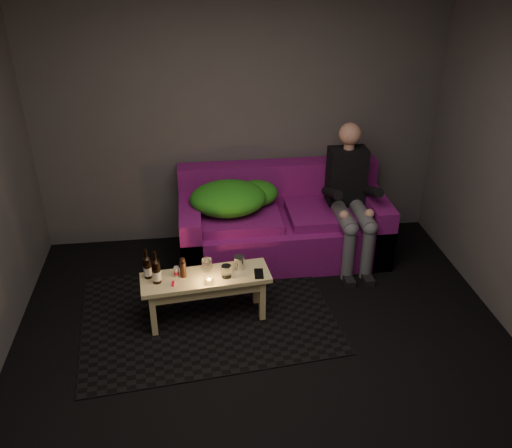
{
  "coord_description": "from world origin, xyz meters",
  "views": [
    {
      "loc": [
        -0.48,
        -2.84,
        2.91
      ],
      "look_at": [
        0.06,
        1.45,
        0.54
      ],
      "focal_mm": 38.0,
      "sensor_mm": 36.0,
      "label": 1
    }
  ],
  "objects_px": {
    "beer_bottle_a": "(147,267)",
    "person": "(350,194)",
    "steel_cup": "(239,263)",
    "beer_bottle_b": "(156,271)",
    "coffee_table": "(206,284)",
    "sofa": "(282,225)"
  },
  "relations": [
    {
      "from": "beer_bottle_a",
      "to": "person",
      "type": "bearing_deg",
      "value": 22.55
    },
    {
      "from": "beer_bottle_a",
      "to": "steel_cup",
      "type": "distance_m",
      "value": 0.74
    },
    {
      "from": "person",
      "to": "beer_bottle_a",
      "type": "bearing_deg",
      "value": -157.45
    },
    {
      "from": "steel_cup",
      "to": "person",
      "type": "bearing_deg",
      "value": 33.38
    },
    {
      "from": "beer_bottle_b",
      "to": "steel_cup",
      "type": "relative_size",
      "value": 2.4
    },
    {
      "from": "beer_bottle_b",
      "to": "steel_cup",
      "type": "height_order",
      "value": "beer_bottle_b"
    },
    {
      "from": "coffee_table",
      "to": "beer_bottle_a",
      "type": "bearing_deg",
      "value": 175.05
    },
    {
      "from": "beer_bottle_b",
      "to": "steel_cup",
      "type": "distance_m",
      "value": 0.68
    },
    {
      "from": "person",
      "to": "coffee_table",
      "type": "relative_size",
      "value": 1.24
    },
    {
      "from": "sofa",
      "to": "coffee_table",
      "type": "xyz_separation_m",
      "value": [
        -0.8,
        -0.98,
        0.04
      ]
    },
    {
      "from": "coffee_table",
      "to": "beer_bottle_a",
      "type": "xyz_separation_m",
      "value": [
        -0.46,
        0.04,
        0.17
      ]
    },
    {
      "from": "beer_bottle_a",
      "to": "steel_cup",
      "type": "relative_size",
      "value": 2.21
    },
    {
      "from": "sofa",
      "to": "steel_cup",
      "type": "xyz_separation_m",
      "value": [
        -0.52,
        -0.91,
        0.17
      ]
    },
    {
      "from": "sofa",
      "to": "steel_cup",
      "type": "relative_size",
      "value": 17.07
    },
    {
      "from": "person",
      "to": "beer_bottle_b",
      "type": "distance_m",
      "value": 2.0
    },
    {
      "from": "person",
      "to": "beer_bottle_a",
      "type": "xyz_separation_m",
      "value": [
        -1.88,
        -0.78,
        -0.17
      ]
    },
    {
      "from": "person",
      "to": "beer_bottle_b",
      "type": "xyz_separation_m",
      "value": [
        -1.8,
        -0.86,
        -0.16
      ]
    },
    {
      "from": "sofa",
      "to": "beer_bottle_b",
      "type": "relative_size",
      "value": 7.11
    },
    {
      "from": "coffee_table",
      "to": "beer_bottle_a",
      "type": "relative_size",
      "value": 4.15
    },
    {
      "from": "coffee_table",
      "to": "steel_cup",
      "type": "height_order",
      "value": "steel_cup"
    },
    {
      "from": "sofa",
      "to": "beer_bottle_b",
      "type": "height_order",
      "value": "sofa"
    },
    {
      "from": "person",
      "to": "coffee_table",
      "type": "height_order",
      "value": "person"
    }
  ]
}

